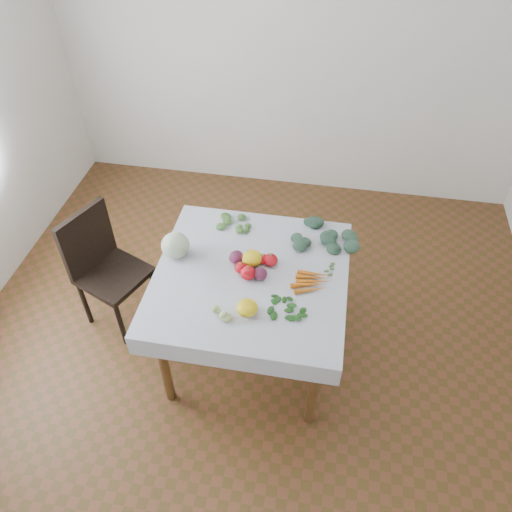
{
  "coord_description": "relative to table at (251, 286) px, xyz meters",
  "views": [
    {
      "loc": [
        0.38,
        -1.98,
        2.87
      ],
      "look_at": [
        0.02,
        0.09,
        0.82
      ],
      "focal_mm": 35.0,
      "sensor_mm": 36.0,
      "label": 1
    }
  ],
  "objects": [
    {
      "name": "heirloom_front",
      "position": [
        0.03,
        -0.28,
        0.14
      ],
      "size": [
        0.14,
        0.14,
        0.08
      ],
      "primitive_type": "ellipsoid",
      "rotation": [
        0.0,
        0.0,
        -0.19
      ],
      "color": "yellow",
      "rests_on": "tablecloth"
    },
    {
      "name": "basil_bunch",
      "position": [
        0.26,
        -0.23,
        0.11
      ],
      "size": [
        0.22,
        0.19,
        0.01
      ],
      "color": "#1D5019",
      "rests_on": "tablecloth"
    },
    {
      "name": "carrot_bunch",
      "position": [
        0.35,
        -0.0,
        0.12
      ],
      "size": [
        0.2,
        0.19,
        0.03
      ],
      "color": "orange",
      "rests_on": "tablecloth"
    },
    {
      "name": "tomatillo_cluster",
      "position": [
        -0.13,
        -0.34,
        0.12
      ],
      "size": [
        0.08,
        0.11,
        0.04
      ],
      "color": "#B7D279",
      "rests_on": "tablecloth"
    },
    {
      "name": "onion_a",
      "position": [
        0.06,
        -0.02,
        0.14
      ],
      "size": [
        0.1,
        0.1,
        0.07
      ],
      "primitive_type": "ellipsoid",
      "rotation": [
        0.0,
        0.0,
        -0.24
      ],
      "color": "#56183E",
      "rests_on": "tablecloth"
    },
    {
      "name": "tablecloth",
      "position": [
        0.0,
        0.0,
        0.1
      ],
      "size": [
        1.12,
        1.12,
        0.01
      ],
      "primitive_type": "cube",
      "color": "white",
      "rests_on": "table"
    },
    {
      "name": "tomato_c",
      "position": [
        -0.01,
        -0.02,
        0.14
      ],
      "size": [
        0.1,
        0.1,
        0.08
      ],
      "primitive_type": "ellipsoid",
      "rotation": [
        0.0,
        0.0,
        0.12
      ],
      "color": "red",
      "rests_on": "tablecloth"
    },
    {
      "name": "table",
      "position": [
        0.0,
        0.0,
        0.0
      ],
      "size": [
        1.0,
        1.0,
        0.75
      ],
      "color": "brown",
      "rests_on": "ground"
    },
    {
      "name": "cabbage",
      "position": [
        -0.47,
        0.09,
        0.18
      ],
      "size": [
        0.2,
        0.2,
        0.15
      ],
      "primitive_type": "ellipsoid",
      "rotation": [
        0.0,
        0.0,
        0.18
      ],
      "color": "beige",
      "rests_on": "tablecloth"
    },
    {
      "name": "ground",
      "position": [
        0.0,
        0.0,
        -0.65
      ],
      "size": [
        4.0,
        4.0,
        0.0
      ],
      "primitive_type": "plane",
      "color": "brown"
    },
    {
      "name": "heirloom_back",
      "position": [
        -0.01,
        0.09,
        0.15
      ],
      "size": [
        0.16,
        0.16,
        0.09
      ],
      "primitive_type": "ellipsoid",
      "rotation": [
        0.0,
        0.0,
        0.36
      ],
      "color": "yellow",
      "rests_on": "tablecloth"
    },
    {
      "name": "onion_b",
      "position": [
        -0.1,
        0.09,
        0.14
      ],
      "size": [
        0.09,
        0.09,
        0.08
      ],
      "primitive_type": "ellipsoid",
      "rotation": [
        0.0,
        0.0,
        0.0
      ],
      "color": "#56183E",
      "rests_on": "tablecloth"
    },
    {
      "name": "chair",
      "position": [
        -1.04,
        0.17,
        -0.14
      ],
      "size": [
        0.53,
        0.53,
        0.89
      ],
      "color": "black",
      "rests_on": "ground"
    },
    {
      "name": "tomato_b",
      "position": [
        -0.06,
        0.02,
        0.13
      ],
      "size": [
        0.08,
        0.08,
        0.06
      ],
      "primitive_type": "ellipsoid",
      "rotation": [
        0.0,
        0.0,
        -0.14
      ],
      "color": "red",
      "rests_on": "tablecloth"
    },
    {
      "name": "tomato_a",
      "position": [
        0.1,
        0.1,
        0.14
      ],
      "size": [
        0.1,
        0.1,
        0.07
      ],
      "primitive_type": "ellipsoid",
      "rotation": [
        0.0,
        0.0,
        -0.15
      ],
      "color": "red",
      "rests_on": "tablecloth"
    },
    {
      "name": "tomato_d",
      "position": [
        0.05,
        0.11,
        0.13
      ],
      "size": [
        0.07,
        0.07,
        0.06
      ],
      "primitive_type": "ellipsoid",
      "rotation": [
        0.0,
        0.0,
        0.02
      ],
      "color": "red",
      "rests_on": "tablecloth"
    },
    {
      "name": "back_wall",
      "position": [
        0.0,
        2.0,
        0.7
      ],
      "size": [
        4.0,
        0.04,
        2.7
      ],
      "primitive_type": "cube",
      "color": "white",
      "rests_on": "ground"
    },
    {
      "name": "dill_bunch",
      "position": [
        -0.18,
        0.42,
        0.11
      ],
      "size": [
        0.24,
        0.17,
        0.02
      ],
      "color": "#517736",
      "rests_on": "tablecloth"
    },
    {
      "name": "kale_bunch",
      "position": [
        0.4,
        0.42,
        0.13
      ],
      "size": [
        0.38,
        0.33,
        0.05
      ],
      "color": "#32523F",
      "rests_on": "tablecloth"
    }
  ]
}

